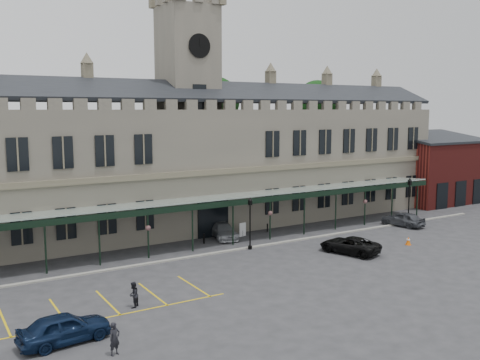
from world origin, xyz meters
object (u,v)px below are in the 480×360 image
traffic_cone (408,241)px  car_van (350,245)px  lamp_post_right (409,197)px  car_taxi (223,231)px  car_right_a (403,219)px  person_b (133,295)px  clock_tower (188,98)px  sign_board (243,230)px  lamp_post_mid (250,218)px  car_left_a (65,328)px  station_building (189,164)px  person_a (115,339)px

traffic_cone → car_van: (-6.41, 0.66, 0.34)m
lamp_post_right → car_taxi: 20.25m
car_right_a → person_b: (-31.91, -7.38, 0.04)m
clock_tower → sign_board: 14.24m
lamp_post_mid → lamp_post_right: bearing=-0.9°
lamp_post_right → car_left_a: size_ratio=1.05×
sign_board → car_left_a: (-20.17, -15.16, 0.16)m
car_van → car_right_a: bearing=-176.1°
sign_board → car_left_a: car_left_a is taller
car_left_a → traffic_cone: bearing=-87.7°
car_left_a → sign_board: bearing=-59.3°
sign_board → station_building: bearing=104.3°
station_building → car_right_a: 22.78m
traffic_cone → sign_board: size_ratio=0.57×
car_van → person_a: (-22.93, -8.03, 0.12)m
person_a → lamp_post_right: bearing=-0.4°
lamp_post_mid → car_left_a: bearing=-149.4°
car_van → sign_board: bearing=-83.8°
traffic_cone → car_right_a: bearing=45.2°
sign_board → car_left_a: bearing=-150.0°
car_van → lamp_post_right: bearing=-176.9°
car_right_a → person_a: (-34.93, -13.01, 0.07)m
sign_board → lamp_post_right: bearing=-21.9°
car_taxi → person_b: size_ratio=3.03×
station_building → car_van: station_building is taller
lamp_post_right → person_b: (-32.93, -7.58, -2.14)m
lamp_post_right → car_van: lamp_post_right is taller
traffic_cone → car_taxi: 16.87m
traffic_cone → person_b: 26.38m
traffic_cone → car_taxi: size_ratio=0.15×
person_a → station_building: bearing=36.0°
station_building → lamp_post_mid: station_building is taller
person_b → sign_board: bearing=174.5°
car_left_a → car_taxi: car_left_a is taller
person_b → clock_tower: bearing=-168.7°
station_building → person_b: size_ratio=37.44×
car_right_a → person_b: bearing=0.7°
station_building → sign_board: 8.95m
lamp_post_right → car_right_a: lamp_post_right is taller
clock_tower → sign_board: size_ratio=18.92×
lamp_post_right → car_van: (-13.02, -5.17, -2.24)m
lamp_post_mid → car_right_a: size_ratio=1.03×
lamp_post_right → clock_tower: bearing=151.0°
clock_tower → car_left_a: 30.51m
traffic_cone → lamp_post_right: bearing=41.4°
car_taxi → car_right_a: bearing=-3.9°
clock_tower → lamp_post_right: clock_tower is taller
car_right_a → car_left_a: bearing=3.4°
sign_board → person_b: 19.65m
lamp_post_mid → car_taxi: 5.20m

